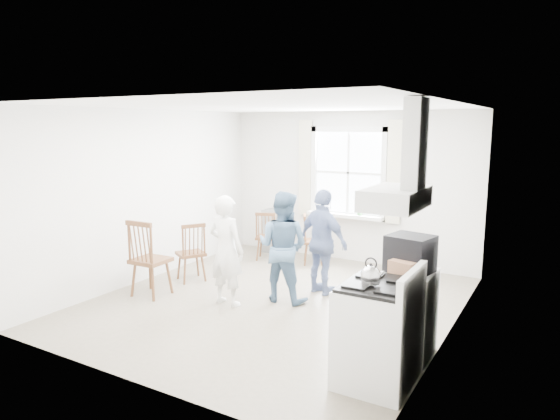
% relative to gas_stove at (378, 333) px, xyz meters
% --- Properties ---
extents(room_shell, '(4.62, 5.12, 2.64)m').
position_rel_gas_stove_xyz_m(room_shell, '(-1.91, 1.35, 0.82)').
color(room_shell, '#786E5D').
rests_on(room_shell, ground).
extents(window_assembly, '(1.88, 0.24, 1.70)m').
position_rel_gas_stove_xyz_m(window_assembly, '(-1.91, 3.80, 0.98)').
color(window_assembly, white).
rests_on(window_assembly, room_shell).
extents(range_hood, '(0.45, 0.76, 0.94)m').
position_rel_gas_stove_xyz_m(range_hood, '(0.16, -0.00, 1.42)').
color(range_hood, silver).
rests_on(range_hood, room_shell).
extents(shelf_unit, '(0.40, 0.30, 0.80)m').
position_rel_gas_stove_xyz_m(shelf_unit, '(-3.31, 3.68, -0.08)').
color(shelf_unit, gray).
rests_on(shelf_unit, ground).
extents(gas_stove, '(0.68, 0.76, 1.12)m').
position_rel_gas_stove_xyz_m(gas_stove, '(0.00, 0.00, 0.00)').
color(gas_stove, white).
rests_on(gas_stove, ground).
extents(kettle, '(0.18, 0.18, 0.26)m').
position_rel_gas_stove_xyz_m(kettle, '(-0.06, -0.08, 0.55)').
color(kettle, silver).
rests_on(kettle, gas_stove).
extents(low_cabinet, '(0.50, 0.55, 0.90)m').
position_rel_gas_stove_xyz_m(low_cabinet, '(0.07, 0.70, -0.03)').
color(low_cabinet, silver).
rests_on(low_cabinet, ground).
extents(stereo_stack, '(0.48, 0.45, 0.37)m').
position_rel_gas_stove_xyz_m(stereo_stack, '(0.08, 0.68, 0.60)').
color(stereo_stack, black).
rests_on(stereo_stack, low_cabinet).
extents(cardboard_box, '(0.29, 0.24, 0.16)m').
position_rel_gas_stove_xyz_m(cardboard_box, '(0.07, 0.47, 0.50)').
color(cardboard_box, '#A4704F').
rests_on(cardboard_box, low_cabinet).
extents(windsor_chair_a, '(0.47, 0.47, 0.87)m').
position_rel_gas_stove_xyz_m(windsor_chair_a, '(-3.12, 3.07, 0.05)').
color(windsor_chair_a, '#4E2E19').
rests_on(windsor_chair_a, ground).
extents(windsor_chair_b, '(0.48, 0.47, 1.10)m').
position_rel_gas_stove_xyz_m(windsor_chair_b, '(-3.55, 0.60, 0.19)').
color(windsor_chair_b, '#4E2E19').
rests_on(windsor_chair_b, ground).
extents(windsor_chair_c, '(0.52, 0.53, 0.92)m').
position_rel_gas_stove_xyz_m(windsor_chair_c, '(-3.43, 1.48, 0.08)').
color(windsor_chair_c, '#4E2E19').
rests_on(windsor_chair_c, ground).
extents(person_left, '(0.57, 0.57, 1.48)m').
position_rel_gas_stove_xyz_m(person_left, '(-2.42, 0.96, 0.25)').
color(person_left, white).
rests_on(person_left, ground).
extents(person_mid, '(0.77, 0.77, 1.50)m').
position_rel_gas_stove_xyz_m(person_mid, '(-1.86, 1.47, 0.27)').
color(person_mid, '#476585').
rests_on(person_mid, ground).
extents(person_right, '(1.11, 1.11, 1.49)m').
position_rel_gas_stove_xyz_m(person_right, '(-1.52, 2.00, 0.26)').
color(person_right, navy).
rests_on(person_right, ground).
extents(potted_plant, '(0.19, 0.19, 0.30)m').
position_rel_gas_stove_xyz_m(potted_plant, '(-1.62, 3.71, 0.52)').
color(potted_plant, '#357737').
rests_on(potted_plant, window_assembly).
extents(windsor_chair_d, '(0.48, 0.49, 0.86)m').
position_rel_gas_stove_xyz_m(windsor_chair_d, '(-2.40, 3.27, 0.04)').
color(windsor_chair_d, '#4E2E19').
rests_on(windsor_chair_d, ground).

